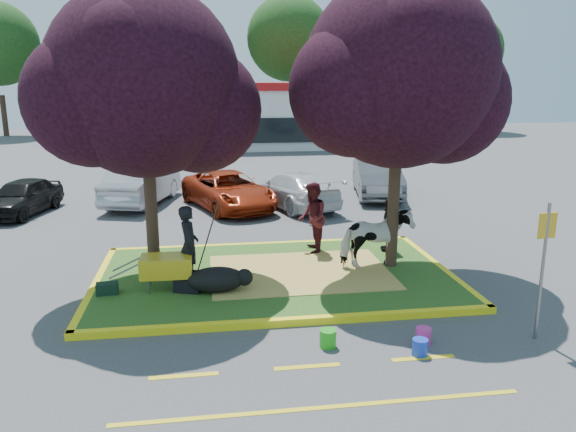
{
  "coord_description": "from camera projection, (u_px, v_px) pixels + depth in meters",
  "views": [
    {
      "loc": [
        -1.54,
        -12.43,
        4.59
      ],
      "look_at": [
        0.38,
        0.5,
        1.41
      ],
      "focal_mm": 35.0,
      "sensor_mm": 36.0,
      "label": 1
    }
  ],
  "objects": [
    {
      "name": "ground",
      "position": [
        275.0,
        279.0,
        13.25
      ],
      "size": [
        90.0,
        90.0,
        0.0
      ],
      "primitive_type": "plane",
      "color": "#424244",
      "rests_on": "ground"
    },
    {
      "name": "median_island",
      "position": [
        275.0,
        276.0,
        13.23
      ],
      "size": [
        8.0,
        5.0,
        0.15
      ],
      "primitive_type": "cube",
      "color": "#265019",
      "rests_on": "ground"
    },
    {
      "name": "curb_near",
      "position": [
        292.0,
        322.0,
        10.75
      ],
      "size": [
        8.3,
        0.16,
        0.15
      ],
      "primitive_type": "cube",
      "color": "yellow",
      "rests_on": "ground"
    },
    {
      "name": "curb_far",
      "position": [
        264.0,
        245.0,
        15.71
      ],
      "size": [
        8.3,
        0.16,
        0.15
      ],
      "primitive_type": "cube",
      "color": "yellow",
      "rests_on": "ground"
    },
    {
      "name": "curb_left",
      "position": [
        96.0,
        285.0,
        12.65
      ],
      "size": [
        0.16,
        5.3,
        0.15
      ],
      "primitive_type": "cube",
      "color": "yellow",
      "rests_on": "ground"
    },
    {
      "name": "curb_right",
      "position": [
        439.0,
        268.0,
        13.82
      ],
      "size": [
        0.16,
        5.3,
        0.15
      ],
      "primitive_type": "cube",
      "color": "yellow",
      "rests_on": "ground"
    },
    {
      "name": "straw_bedding",
      "position": [
        300.0,
        272.0,
        13.3
      ],
      "size": [
        4.2,
        3.0,
        0.01
      ],
      "primitive_type": "cube",
      "color": "#C7B151",
      "rests_on": "median_island"
    },
    {
      "name": "tree_purple_left",
      "position": [
        145.0,
        91.0,
        12.19
      ],
      "size": [
        5.06,
        4.2,
        6.51
      ],
      "color": "black",
      "rests_on": "median_island"
    },
    {
      "name": "tree_purple_right",
      "position": [
        400.0,
        81.0,
        12.76
      ],
      "size": [
        5.3,
        4.4,
        6.82
      ],
      "color": "black",
      "rests_on": "median_island"
    },
    {
      "name": "fire_lane_stripe_a",
      "position": [
        184.0,
        376.0,
        8.93
      ],
      "size": [
        1.1,
        0.12,
        0.01
      ],
      "primitive_type": "cube",
      "color": "yellow",
      "rests_on": "ground"
    },
    {
      "name": "fire_lane_stripe_b",
      "position": [
        307.0,
        367.0,
        9.21
      ],
      "size": [
        1.1,
        0.12,
        0.01
      ],
      "primitive_type": "cube",
      "color": "yellow",
      "rests_on": "ground"
    },
    {
      "name": "fire_lane_stripe_c",
      "position": [
        423.0,
        358.0,
        9.5
      ],
      "size": [
        1.1,
        0.12,
        0.01
      ],
      "primitive_type": "cube",
      "color": "yellow",
      "rests_on": "ground"
    },
    {
      "name": "fire_lane_long",
      "position": [
        322.0,
        408.0,
        8.06
      ],
      "size": [
        6.0,
        0.1,
        0.01
      ],
      "primitive_type": "cube",
      "color": "yellow",
      "rests_on": "ground"
    },
    {
      "name": "retail_building",
      "position": [
        254.0,
        114.0,
        39.9
      ],
      "size": [
        20.4,
        8.4,
        4.4
      ],
      "color": "silver",
      "rests_on": "ground"
    },
    {
      "name": "treeline",
      "position": [
        234.0,
        42.0,
        47.74
      ],
      "size": [
        46.58,
        7.8,
        14.63
      ],
      "color": "black",
      "rests_on": "ground"
    },
    {
      "name": "cow",
      "position": [
        376.0,
        238.0,
        13.51
      ],
      "size": [
        1.8,
        1.0,
        1.44
      ],
      "primitive_type": "imported",
      "rotation": [
        0.0,
        0.0,
        1.71
      ],
      "color": "silver",
      "rests_on": "median_island"
    },
    {
      "name": "calf",
      "position": [
        216.0,
        279.0,
        12.03
      ],
      "size": [
        1.42,
        1.16,
        0.54
      ],
      "primitive_type": "ellipsoid",
      "rotation": [
        0.0,
        0.0,
        -0.43
      ],
      "color": "black",
      "rests_on": "median_island"
    },
    {
      "name": "handler",
      "position": [
        189.0,
        245.0,
        12.34
      ],
      "size": [
        0.49,
        0.69,
        1.79
      ],
      "primitive_type": "imported",
      "rotation": [
        0.0,
        0.0,
        1.67
      ],
      "color": "black",
      "rests_on": "median_island"
    },
    {
      "name": "visitor_a",
      "position": [
        312.0,
        218.0,
        14.66
      ],
      "size": [
        0.8,
        0.97,
        1.85
      ],
      "primitive_type": "imported",
      "rotation": [
        0.0,
        0.0,
        -1.68
      ],
      "color": "#411219",
      "rests_on": "median_island"
    },
    {
      "name": "visitor_b",
      "position": [
        388.0,
        225.0,
        14.86
      ],
      "size": [
        0.5,
        0.88,
        1.42
      ],
      "primitive_type": "imported",
      "rotation": [
        0.0,
        0.0,
        -1.77
      ],
      "color": "black",
      "rests_on": "median_island"
    },
    {
      "name": "wheelbarrow",
      "position": [
        167.0,
        266.0,
        12.12
      ],
      "size": [
        1.98,
        0.68,
        0.75
      ],
      "rotation": [
        0.0,
        0.0,
        -0.02
      ],
      "color": "black",
      "rests_on": "median_island"
    },
    {
      "name": "gear_bag_dark",
      "position": [
        188.0,
        285.0,
        12.05
      ],
      "size": [
        0.64,
        0.47,
        0.29
      ],
      "primitive_type": "cube",
      "rotation": [
        0.0,
        0.0,
        -0.3
      ],
      "color": "black",
      "rests_on": "median_island"
    },
    {
      "name": "gear_bag_green",
      "position": [
        107.0,
        288.0,
        11.93
      ],
      "size": [
        0.47,
        0.32,
        0.24
      ],
      "primitive_type": "cube",
      "rotation": [
        0.0,
        0.0,
        0.09
      ],
      "color": "black",
      "rests_on": "median_island"
    },
    {
      "name": "sign_post",
      "position": [
        544.0,
        256.0,
        9.86
      ],
      "size": [
        0.36,
        0.07,
        2.53
      ],
      "rotation": [
        0.0,
        0.0,
        0.13
      ],
      "color": "slate",
      "rests_on": "ground"
    },
    {
      "name": "bucket_green",
      "position": [
        328.0,
        338.0,
        9.87
      ],
      "size": [
        0.34,
        0.34,
        0.32
      ],
      "primitive_type": "cylinder",
      "rotation": [
        0.0,
        0.0,
        -0.16
      ],
      "color": "green",
      "rests_on": "ground"
    },
    {
      "name": "bucket_pink",
      "position": [
        423.0,
        336.0,
        10.0
      ],
      "size": [
        0.29,
        0.29,
        0.29
      ],
      "primitive_type": "cylinder",
      "rotation": [
        0.0,
        0.0,
        0.07
      ],
      "color": "#DC3197",
      "rests_on": "ground"
    },
    {
      "name": "bucket_blue",
      "position": [
        420.0,
        347.0,
        9.57
      ],
      "size": [
        0.35,
        0.35,
        0.29
      ],
      "primitive_type": "cylinder",
      "rotation": [
        0.0,
        0.0,
        -0.36
      ],
      "color": "#173CBD",
      "rests_on": "ground"
    },
    {
      "name": "car_black",
      "position": [
        22.0,
        197.0,
        19.52
      ],
      "size": [
        2.32,
        3.95,
        1.26
      ],
      "primitive_type": "imported",
      "rotation": [
        0.0,
        0.0,
        -0.24
      ],
      "color": "black",
      "rests_on": "ground"
    },
    {
      "name": "car_silver",
      "position": [
        142.0,
        184.0,
        21.14
      ],
      "size": [
        2.77,
        4.84,
        1.51
      ],
      "primitive_type": "imported",
      "rotation": [
        0.0,
        0.0,
        2.87
      ],
      "color": "#AEAFB6",
      "rests_on": "ground"
    },
    {
      "name": "car_red",
      "position": [
        228.0,
        190.0,
        20.45
      ],
      "size": [
        3.75,
        5.27,
        1.33
      ],
      "primitive_type": "imported",
      "rotation": [
        0.0,
        0.0,
        0.36
      ],
      "color": "#9A270C",
      "rests_on": "ground"
    },
    {
      "name": "car_white",
      "position": [
        294.0,
        189.0,
        20.65
      ],
      "size": [
        3.28,
        4.94,
        1.33
      ],
      "primitive_type": "imported",
      "rotation": [
        0.0,
        0.0,
        3.48
      ],
      "color": "silver",
      "rests_on": "ground"
    },
    {
      "name": "car_grey",
      "position": [
        377.0,
        177.0,
        22.57
      ],
      "size": [
        2.52,
        5.0,
        1.57
      ],
      "primitive_type": "imported",
      "rotation": [
        0.0,
        0.0,
        -0.19
      ],
      "color": "#525459",
      "rests_on": "ground"
    }
  ]
}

